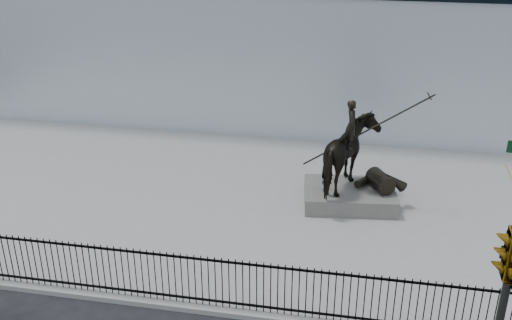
# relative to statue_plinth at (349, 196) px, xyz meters

# --- Properties ---
(plaza) EXTENTS (30.00, 12.00, 0.15)m
(plaza) POSITION_rel_statue_plinth_xyz_m (-3.49, -0.55, -0.36)
(plaza) COLOR gray
(plaza) RESTS_ON ground
(building) EXTENTS (44.00, 14.00, 9.00)m
(building) POSITION_rel_statue_plinth_xyz_m (-3.49, 12.45, 4.06)
(building) COLOR silver
(building) RESTS_ON ground
(picket_fence) EXTENTS (22.10, 0.10, 1.50)m
(picket_fence) POSITION_rel_statue_plinth_xyz_m (-3.49, -6.30, 0.46)
(picket_fence) COLOR black
(picket_fence) RESTS_ON plaza
(statue_plinth) EXTENTS (3.31, 2.47, 0.58)m
(statue_plinth) POSITION_rel_statue_plinth_xyz_m (0.00, 0.00, 0.00)
(statue_plinth) COLOR #504D49
(statue_plinth) RESTS_ON plaza
(equestrian_statue) EXTENTS (3.92, 2.67, 3.34)m
(equestrian_statue) POSITION_rel_statue_plinth_xyz_m (0.06, 0.01, 1.50)
(equestrian_statue) COLOR black
(equestrian_statue) RESTS_ON statue_plinth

